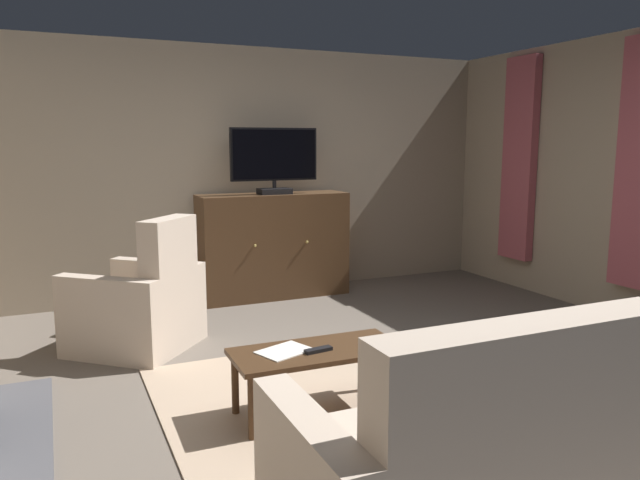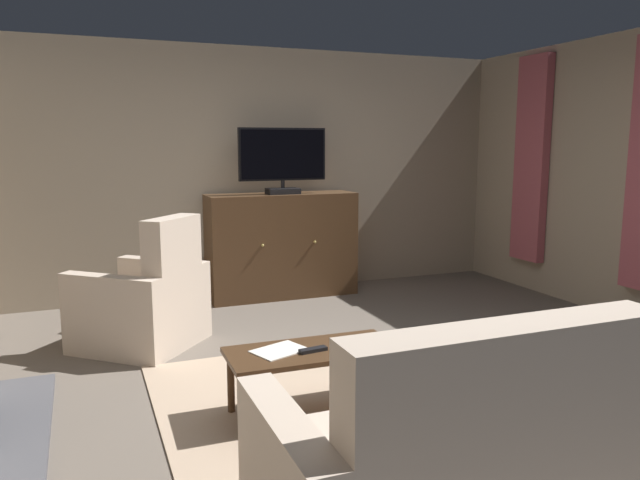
{
  "view_description": "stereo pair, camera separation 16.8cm",
  "coord_description": "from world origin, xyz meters",
  "px_view_note": "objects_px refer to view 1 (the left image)",
  "views": [
    {
      "loc": [
        -1.89,
        -3.5,
        1.62
      ],
      "look_at": [
        -0.2,
        0.3,
        0.95
      ],
      "focal_mm": 34.09,
      "sensor_mm": 36.0,
      "label": 1
    },
    {
      "loc": [
        -1.74,
        -3.56,
        1.62
      ],
      "look_at": [
        -0.2,
        0.3,
        0.95
      ],
      "focal_mm": 34.09,
      "sensor_mm": 36.0,
      "label": 2
    }
  ],
  "objects_px": {
    "tv_cabinet": "(274,248)",
    "television": "(274,159)",
    "tv_remote": "(318,350)",
    "armchair_facing_sofa": "(140,307)",
    "sofa_floral": "(478,462)",
    "folded_newspaper": "(285,351)",
    "coffee_table": "(317,357)"
  },
  "relations": [
    {
      "from": "tv_cabinet",
      "to": "television",
      "type": "xyz_separation_m",
      "value": [
        -0.0,
        -0.05,
        0.93
      ]
    },
    {
      "from": "tv_cabinet",
      "to": "folded_newspaper",
      "type": "height_order",
      "value": "tv_cabinet"
    },
    {
      "from": "television",
      "to": "sofa_floral",
      "type": "bearing_deg",
      "value": -98.3
    },
    {
      "from": "tv_cabinet",
      "to": "folded_newspaper",
      "type": "bearing_deg",
      "value": -108.44
    },
    {
      "from": "tv_cabinet",
      "to": "television",
      "type": "bearing_deg",
      "value": -90.0
    },
    {
      "from": "sofa_floral",
      "to": "folded_newspaper",
      "type": "bearing_deg",
      "value": 103.41
    },
    {
      "from": "coffee_table",
      "to": "folded_newspaper",
      "type": "xyz_separation_m",
      "value": [
        -0.19,
        0.04,
        0.05
      ]
    },
    {
      "from": "tv_remote",
      "to": "armchair_facing_sofa",
      "type": "height_order",
      "value": "armchair_facing_sofa"
    },
    {
      "from": "coffee_table",
      "to": "sofa_floral",
      "type": "xyz_separation_m",
      "value": [
        0.13,
        -1.32,
        -0.02
      ]
    },
    {
      "from": "television",
      "to": "folded_newspaper",
      "type": "relative_size",
      "value": 3.07
    },
    {
      "from": "coffee_table",
      "to": "folded_newspaper",
      "type": "height_order",
      "value": "folded_newspaper"
    },
    {
      "from": "armchair_facing_sofa",
      "to": "tv_cabinet",
      "type": "bearing_deg",
      "value": 36.66
    },
    {
      "from": "television",
      "to": "tv_remote",
      "type": "bearing_deg",
      "value": -104.87
    },
    {
      "from": "tv_cabinet",
      "to": "tv_remote",
      "type": "distance_m",
      "value": 2.94
    },
    {
      "from": "television",
      "to": "coffee_table",
      "type": "bearing_deg",
      "value": -104.84
    },
    {
      "from": "television",
      "to": "sofa_floral",
      "type": "distance_m",
      "value": 4.26
    },
    {
      "from": "tv_remote",
      "to": "armchair_facing_sofa",
      "type": "relative_size",
      "value": 0.15
    },
    {
      "from": "coffee_table",
      "to": "tv_remote",
      "type": "xyz_separation_m",
      "value": [
        -0.01,
        -0.05,
        0.06
      ]
    },
    {
      "from": "television",
      "to": "coffee_table",
      "type": "relative_size",
      "value": 0.9
    },
    {
      "from": "sofa_floral",
      "to": "armchair_facing_sofa",
      "type": "height_order",
      "value": "armchair_facing_sofa"
    },
    {
      "from": "coffee_table",
      "to": "sofa_floral",
      "type": "distance_m",
      "value": 1.33
    },
    {
      "from": "television",
      "to": "tv_remote",
      "type": "distance_m",
      "value": 3.06
    },
    {
      "from": "television",
      "to": "coffee_table",
      "type": "xyz_separation_m",
      "value": [
        -0.73,
        -2.74,
        -1.09
      ]
    },
    {
      "from": "tv_remote",
      "to": "television",
      "type": "bearing_deg",
      "value": -111.9
    },
    {
      "from": "tv_remote",
      "to": "armchair_facing_sofa",
      "type": "distance_m",
      "value": 1.88
    },
    {
      "from": "coffee_table",
      "to": "tv_remote",
      "type": "distance_m",
      "value": 0.08
    },
    {
      "from": "sofa_floral",
      "to": "armchair_facing_sofa",
      "type": "relative_size",
      "value": 1.36
    },
    {
      "from": "tv_remote",
      "to": "coffee_table",
      "type": "bearing_deg",
      "value": -113.36
    },
    {
      "from": "sofa_floral",
      "to": "television",
      "type": "bearing_deg",
      "value": 81.7
    },
    {
      "from": "coffee_table",
      "to": "tv_remote",
      "type": "height_order",
      "value": "tv_remote"
    },
    {
      "from": "armchair_facing_sofa",
      "to": "sofa_floral",
      "type": "bearing_deg",
      "value": -72.63
    },
    {
      "from": "television",
      "to": "folded_newspaper",
      "type": "bearing_deg",
      "value": -108.77
    }
  ]
}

